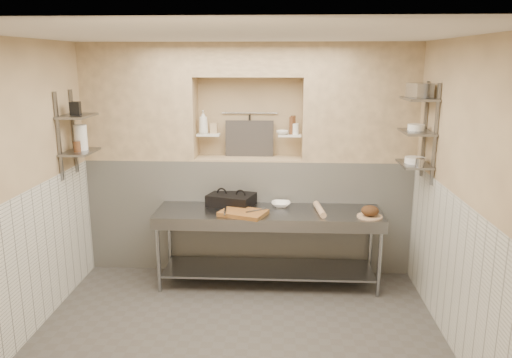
# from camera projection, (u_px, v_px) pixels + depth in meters

# --- Properties ---
(floor) EXTENTS (4.00, 3.90, 0.10)m
(floor) POSITION_uv_depth(u_px,v_px,m) (238.00, 341.00, 4.82)
(floor) COLOR #46423E
(floor) RESTS_ON ground
(ceiling) EXTENTS (4.00, 3.90, 0.10)m
(ceiling) POSITION_uv_depth(u_px,v_px,m) (235.00, 29.00, 4.14)
(ceiling) COLOR silver
(ceiling) RESTS_ON ground
(wall_left) EXTENTS (0.10, 3.90, 2.80)m
(wall_left) POSITION_uv_depth(u_px,v_px,m) (15.00, 194.00, 4.59)
(wall_left) COLOR #CFB082
(wall_left) RESTS_ON ground
(wall_right) EXTENTS (0.10, 3.90, 2.80)m
(wall_right) POSITION_uv_depth(u_px,v_px,m) (468.00, 200.00, 4.38)
(wall_right) COLOR #CFB082
(wall_right) RESTS_ON ground
(wall_back) EXTENTS (4.00, 0.10, 2.80)m
(wall_back) POSITION_uv_depth(u_px,v_px,m) (250.00, 155.00, 6.42)
(wall_back) COLOR #CFB082
(wall_back) RESTS_ON ground
(wall_front) EXTENTS (4.00, 0.10, 2.80)m
(wall_front) POSITION_uv_depth(u_px,v_px,m) (201.00, 302.00, 2.54)
(wall_front) COLOR #CFB082
(wall_front) RESTS_ON ground
(backwall_lower) EXTENTS (4.00, 0.40, 1.40)m
(backwall_lower) POSITION_uv_depth(u_px,v_px,m) (249.00, 213.00, 6.35)
(backwall_lower) COLOR silver
(backwall_lower) RESTS_ON floor
(alcove_sill) EXTENTS (1.30, 0.40, 0.02)m
(alcove_sill) POSITION_uv_depth(u_px,v_px,m) (249.00, 158.00, 6.18)
(alcove_sill) COLOR #CFB082
(alcove_sill) RESTS_ON backwall_lower
(backwall_pillar_left) EXTENTS (1.35, 0.40, 1.40)m
(backwall_pillar_left) POSITION_uv_depth(u_px,v_px,m) (141.00, 102.00, 6.08)
(backwall_pillar_left) COLOR #CFB082
(backwall_pillar_left) RESTS_ON backwall_lower
(backwall_pillar_right) EXTENTS (1.35, 0.40, 1.40)m
(backwall_pillar_right) POSITION_uv_depth(u_px,v_px,m) (359.00, 103.00, 5.95)
(backwall_pillar_right) COLOR #CFB082
(backwall_pillar_right) RESTS_ON backwall_lower
(backwall_header) EXTENTS (1.30, 0.40, 0.40)m
(backwall_header) POSITION_uv_depth(u_px,v_px,m) (249.00, 60.00, 5.90)
(backwall_header) COLOR #CFB082
(backwall_header) RESTS_ON backwall_lower
(wainscot_left) EXTENTS (0.02, 3.90, 1.40)m
(wainscot_left) POSITION_uv_depth(u_px,v_px,m) (29.00, 265.00, 4.75)
(wainscot_left) COLOR silver
(wainscot_left) RESTS_ON floor
(wainscot_right) EXTENTS (0.02, 3.90, 1.40)m
(wainscot_right) POSITION_uv_depth(u_px,v_px,m) (454.00, 274.00, 4.55)
(wainscot_right) COLOR silver
(wainscot_right) RESTS_ON floor
(alcove_shelf_left) EXTENTS (0.28, 0.16, 0.02)m
(alcove_shelf_left) POSITION_uv_depth(u_px,v_px,m) (208.00, 135.00, 6.14)
(alcove_shelf_left) COLOR white
(alcove_shelf_left) RESTS_ON backwall_lower
(alcove_shelf_right) EXTENTS (0.28, 0.16, 0.02)m
(alcove_shelf_right) POSITION_uv_depth(u_px,v_px,m) (290.00, 135.00, 6.09)
(alcove_shelf_right) COLOR white
(alcove_shelf_right) RESTS_ON backwall_lower
(utensil_rail) EXTENTS (0.70, 0.02, 0.02)m
(utensil_rail) POSITION_uv_depth(u_px,v_px,m) (250.00, 113.00, 6.22)
(utensil_rail) COLOR gray
(utensil_rail) RESTS_ON wall_back
(hanging_steel) EXTENTS (0.02, 0.02, 0.30)m
(hanging_steel) POSITION_uv_depth(u_px,v_px,m) (250.00, 127.00, 6.24)
(hanging_steel) COLOR black
(hanging_steel) RESTS_ON utensil_rail
(splash_panel) EXTENTS (0.60, 0.08, 0.45)m
(splash_panel) POSITION_uv_depth(u_px,v_px,m) (249.00, 139.00, 6.22)
(splash_panel) COLOR #383330
(splash_panel) RESTS_ON alcove_sill
(shelf_rail_left_a) EXTENTS (0.03, 0.03, 0.95)m
(shelf_rail_left_a) POSITION_uv_depth(u_px,v_px,m) (74.00, 131.00, 5.70)
(shelf_rail_left_a) COLOR slate
(shelf_rail_left_a) RESTS_ON wall_left
(shelf_rail_left_b) EXTENTS (0.03, 0.03, 0.95)m
(shelf_rail_left_b) POSITION_uv_depth(u_px,v_px,m) (59.00, 137.00, 5.31)
(shelf_rail_left_b) COLOR slate
(shelf_rail_left_b) RESTS_ON wall_left
(wall_shelf_left_lower) EXTENTS (0.30, 0.50, 0.02)m
(wall_shelf_left_lower) POSITION_uv_depth(u_px,v_px,m) (80.00, 152.00, 5.55)
(wall_shelf_left_lower) COLOR slate
(wall_shelf_left_lower) RESTS_ON wall_left
(wall_shelf_left_upper) EXTENTS (0.30, 0.50, 0.03)m
(wall_shelf_left_upper) POSITION_uv_depth(u_px,v_px,m) (77.00, 116.00, 5.45)
(wall_shelf_left_upper) COLOR slate
(wall_shelf_left_upper) RESTS_ON wall_left
(shelf_rail_right_a) EXTENTS (0.03, 0.03, 1.05)m
(shelf_rail_right_a) POSITION_uv_depth(u_px,v_px,m) (425.00, 130.00, 5.49)
(shelf_rail_right_a) COLOR slate
(shelf_rail_right_a) RESTS_ON wall_right
(shelf_rail_right_b) EXTENTS (0.03, 0.03, 1.05)m
(shelf_rail_right_b) POSITION_uv_depth(u_px,v_px,m) (435.00, 135.00, 5.10)
(shelf_rail_right_b) COLOR slate
(shelf_rail_right_b) RESTS_ON wall_right
(wall_shelf_right_lower) EXTENTS (0.30, 0.50, 0.02)m
(wall_shelf_right_lower) POSITION_uv_depth(u_px,v_px,m) (414.00, 164.00, 5.39)
(wall_shelf_right_lower) COLOR slate
(wall_shelf_right_lower) RESTS_ON wall_right
(wall_shelf_right_mid) EXTENTS (0.30, 0.50, 0.02)m
(wall_shelf_right_mid) POSITION_uv_depth(u_px,v_px,m) (417.00, 132.00, 5.31)
(wall_shelf_right_mid) COLOR slate
(wall_shelf_right_mid) RESTS_ON wall_right
(wall_shelf_right_upper) EXTENTS (0.30, 0.50, 0.03)m
(wall_shelf_right_upper) POSITION_uv_depth(u_px,v_px,m) (419.00, 99.00, 5.22)
(wall_shelf_right_upper) COLOR slate
(wall_shelf_right_upper) RESTS_ON wall_right
(prep_table) EXTENTS (2.60, 0.70, 0.90)m
(prep_table) POSITION_uv_depth(u_px,v_px,m) (269.00, 233.00, 5.80)
(prep_table) COLOR gray
(prep_table) RESTS_ON floor
(panini_press) EXTENTS (0.61, 0.51, 0.14)m
(panini_press) POSITION_uv_depth(u_px,v_px,m) (231.00, 200.00, 5.95)
(panini_press) COLOR black
(panini_press) RESTS_ON prep_table
(cutting_board) EXTENTS (0.59, 0.50, 0.04)m
(cutting_board) POSITION_uv_depth(u_px,v_px,m) (243.00, 213.00, 5.60)
(cutting_board) COLOR brown
(cutting_board) RESTS_ON prep_table
(knife_blade) EXTENTS (0.24, 0.18, 0.01)m
(knife_blade) POSITION_uv_depth(u_px,v_px,m) (256.00, 210.00, 5.61)
(knife_blade) COLOR gray
(knife_blade) RESTS_ON cutting_board
(tongs) EXTENTS (0.04, 0.24, 0.02)m
(tongs) POSITION_uv_depth(u_px,v_px,m) (225.00, 211.00, 5.56)
(tongs) COLOR gray
(tongs) RESTS_ON cutting_board
(mixing_bowl) EXTENTS (0.23, 0.23, 0.06)m
(mixing_bowl) POSITION_uv_depth(u_px,v_px,m) (281.00, 204.00, 5.92)
(mixing_bowl) COLOR white
(mixing_bowl) RESTS_ON prep_table
(rolling_pin) EXTENTS (0.12, 0.48, 0.07)m
(rolling_pin) POSITION_uv_depth(u_px,v_px,m) (320.00, 209.00, 5.69)
(rolling_pin) COLOR tan
(rolling_pin) RESTS_ON prep_table
(bread_board) EXTENTS (0.28, 0.28, 0.02)m
(bread_board) POSITION_uv_depth(u_px,v_px,m) (370.00, 216.00, 5.52)
(bread_board) COLOR tan
(bread_board) RESTS_ON prep_table
(bread_loaf) EXTENTS (0.19, 0.19, 0.12)m
(bread_loaf) POSITION_uv_depth(u_px,v_px,m) (370.00, 211.00, 5.51)
(bread_loaf) COLOR #4C2D19
(bread_loaf) RESTS_ON bread_board
(bottle_soap) EXTENTS (0.12, 0.12, 0.29)m
(bottle_soap) POSITION_uv_depth(u_px,v_px,m) (203.00, 122.00, 6.07)
(bottle_soap) COLOR white
(bottle_soap) RESTS_ON alcove_shelf_left
(jar_alcove) EXTENTS (0.09, 0.09, 0.13)m
(jar_alcove) POSITION_uv_depth(u_px,v_px,m) (214.00, 128.00, 6.16)
(jar_alcove) COLOR #CFB082
(jar_alcove) RESTS_ON alcove_shelf_left
(bowl_alcove) EXTENTS (0.20, 0.20, 0.05)m
(bowl_alcove) POSITION_uv_depth(u_px,v_px,m) (282.00, 133.00, 6.06)
(bowl_alcove) COLOR white
(bowl_alcove) RESTS_ON alcove_shelf_right
(condiment_a) EXTENTS (0.06, 0.06, 0.23)m
(condiment_a) POSITION_uv_depth(u_px,v_px,m) (293.00, 125.00, 6.08)
(condiment_a) COLOR brown
(condiment_a) RESTS_ON alcove_shelf_right
(condiment_b) EXTENTS (0.05, 0.05, 0.21)m
(condiment_b) POSITION_uv_depth(u_px,v_px,m) (291.00, 126.00, 6.05)
(condiment_b) COLOR brown
(condiment_b) RESTS_ON alcove_shelf_right
(condiment_c) EXTENTS (0.08, 0.08, 0.13)m
(condiment_c) POSITION_uv_depth(u_px,v_px,m) (295.00, 129.00, 6.06)
(condiment_c) COLOR white
(condiment_c) RESTS_ON alcove_shelf_right
(jug_left) EXTENTS (0.14, 0.14, 0.28)m
(jug_left) POSITION_uv_depth(u_px,v_px,m) (81.00, 137.00, 5.56)
(jug_left) COLOR white
(jug_left) RESTS_ON wall_shelf_left_lower
(jar_left) EXTENTS (0.08, 0.08, 0.12)m
(jar_left) POSITION_uv_depth(u_px,v_px,m) (77.00, 147.00, 5.47)
(jar_left) COLOR brown
(jar_left) RESTS_ON wall_shelf_left_lower
(box_left_upper) EXTENTS (0.12, 0.12, 0.14)m
(box_left_upper) POSITION_uv_depth(u_px,v_px,m) (75.00, 108.00, 5.41)
(box_left_upper) COLOR black
(box_left_upper) RESTS_ON wall_shelf_left_upper
(bowl_right) EXTENTS (0.21, 0.21, 0.06)m
(bowl_right) POSITION_uv_depth(u_px,v_px,m) (415.00, 160.00, 5.38)
(bowl_right) COLOR white
(bowl_right) RESTS_ON wall_shelf_right_lower
(canister_right) EXTENTS (0.09, 0.09, 0.09)m
(canister_right) POSITION_uv_depth(u_px,v_px,m) (420.00, 163.00, 5.18)
(canister_right) COLOR gray
(canister_right) RESTS_ON wall_shelf_right_lower
(bowl_right_mid) EXTENTS (0.18, 0.18, 0.06)m
(bowl_right_mid) POSITION_uv_depth(u_px,v_px,m) (416.00, 127.00, 5.34)
(bowl_right_mid) COLOR white
(bowl_right_mid) RESTS_ON wall_shelf_right_mid
(basket_right) EXTENTS (0.25, 0.28, 0.15)m
(basket_right) POSITION_uv_depth(u_px,v_px,m) (420.00, 90.00, 5.21)
(basket_right) COLOR gray
(basket_right) RESTS_ON wall_shelf_right_upper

